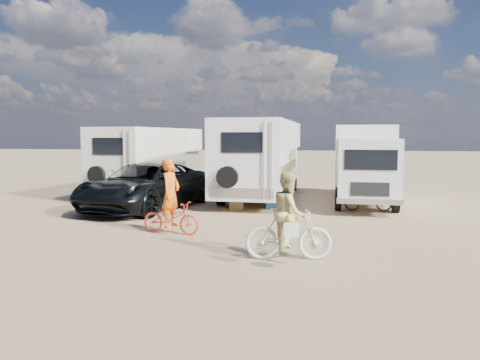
% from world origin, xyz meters
% --- Properties ---
extents(ground, '(140.00, 140.00, 0.00)m').
position_xyz_m(ground, '(0.00, 0.00, 0.00)').
color(ground, tan).
rests_on(ground, ground).
extents(rv_main, '(2.81, 8.51, 3.15)m').
position_xyz_m(rv_main, '(-0.05, 7.35, 1.57)').
color(rv_main, white).
rests_on(rv_main, ground).
extents(rv_left, '(2.99, 6.69, 2.88)m').
position_xyz_m(rv_left, '(-4.89, 7.31, 1.44)').
color(rv_left, beige).
rests_on(rv_left, ground).
extents(box_truck, '(2.38, 6.58, 2.94)m').
position_xyz_m(box_truck, '(3.94, 6.34, 1.47)').
color(box_truck, silver).
rests_on(box_truck, ground).
extents(dark_suv, '(3.86, 6.23, 1.61)m').
position_xyz_m(dark_suv, '(-3.76, 3.80, 0.80)').
color(dark_suv, black).
rests_on(dark_suv, ground).
extents(bike_man, '(1.68, 0.85, 0.84)m').
position_xyz_m(bike_man, '(-1.59, -0.08, 0.42)').
color(bike_man, red).
rests_on(bike_man, ground).
extents(bike_woman, '(1.84, 0.71, 1.07)m').
position_xyz_m(bike_woman, '(1.59, -2.14, 0.54)').
color(bike_woman, beige).
rests_on(bike_woman, ground).
extents(rider_man, '(0.54, 0.72, 1.79)m').
position_xyz_m(rider_man, '(-1.59, -0.08, 0.90)').
color(rider_man, orange).
rests_on(rider_man, ground).
extents(rider_woman, '(0.71, 0.87, 1.65)m').
position_xyz_m(rider_woman, '(1.59, -2.14, 0.82)').
color(rider_woman, tan).
rests_on(rider_woman, ground).
extents(bike_parked, '(1.60, 0.58, 0.84)m').
position_xyz_m(bike_parked, '(3.92, 4.54, 0.42)').
color(bike_parked, black).
rests_on(bike_parked, ground).
extents(cooler, '(0.50, 0.37, 0.40)m').
position_xyz_m(cooler, '(0.69, 4.48, 0.20)').
color(cooler, '#236992').
rests_on(cooler, ground).
extents(crate, '(0.57, 0.57, 0.38)m').
position_xyz_m(crate, '(-0.61, 4.28, 0.19)').
color(crate, '#9C834E').
rests_on(crate, ground).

